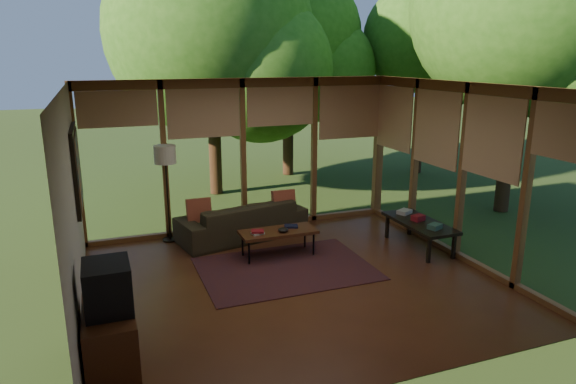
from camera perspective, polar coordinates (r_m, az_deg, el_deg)
name	(u,v)px	position (r m, az deg, el deg)	size (l,w,h in m)	color
floor	(294,281)	(7.32, 0.67, -9.91)	(5.50, 5.50, 0.00)	brown
ceiling	(295,86)	(6.65, 0.74, 11.72)	(5.50, 5.50, 0.00)	white
wall_left	(73,210)	(6.43, -22.81, -1.82)	(0.04, 5.00, 2.70)	beige
wall_front	(396,254)	(4.73, 11.87, -6.75)	(5.50, 0.04, 2.70)	beige
window_wall_back	(243,156)	(9.18, -5.01, 4.05)	(5.50, 0.12, 2.70)	brown
window_wall_right	(462,173)	(8.24, 18.82, 2.06)	(0.12, 5.00, 2.70)	brown
exterior_lawn	(429,151)	(17.87, 15.45, 4.45)	(40.00, 40.00, 0.00)	#2F4A1C
tree_nw	(210,32)	(11.64, -8.65, 17.15)	(4.47, 4.47, 5.80)	#3B2715
tree_ne	(287,39)	(13.52, -0.14, 16.68)	(3.77, 3.77, 5.38)	#3B2715
tree_se	(519,6)	(10.94, 24.26, 18.35)	(3.98, 3.98, 5.96)	#3B2715
tree_far	(418,39)	(14.01, 14.25, 16.17)	(2.79, 2.79, 4.90)	#3B2715
rug	(286,268)	(7.71, -0.26, -8.50)	(2.51, 1.78, 0.01)	maroon
sofa	(242,220)	(8.92, -5.12, -3.10)	(2.21, 0.86, 0.64)	#342C1A
pillow_left	(199,211)	(8.63, -9.87, -2.08)	(0.40, 0.13, 0.40)	maroon
pillow_right	(284,202)	(9.01, -0.48, -1.12)	(0.40, 0.13, 0.40)	maroon
ct_book_lower	(258,233)	(7.89, -3.39, -4.60)	(0.18, 0.13, 0.03)	#AFA79F
ct_book_upper	(258,231)	(7.88, -3.40, -4.38)	(0.19, 0.14, 0.03)	maroon
ct_book_side	(291,226)	(8.19, 0.35, -3.82)	(0.21, 0.16, 0.03)	black
ct_bowl	(283,230)	(7.96, -0.53, -4.23)	(0.16, 0.16, 0.07)	black
media_cabinet	(110,337)	(5.72, -19.13, -14.97)	(0.50, 1.00, 0.60)	#582D18
television	(108,287)	(5.47, -19.42, -9.93)	(0.45, 0.55, 0.50)	black
console_book_a	(435,226)	(8.33, 16.00, -3.70)	(0.21, 0.15, 0.08)	#335A4A
console_book_b	(418,218)	(8.67, 14.26, -2.80)	(0.20, 0.15, 0.09)	maroon
console_book_c	(404,212)	(8.99, 12.81, -2.16)	(0.24, 0.18, 0.07)	#AFA79F
floor_lamp	(165,160)	(8.70, -13.48, 3.47)	(0.36, 0.36, 1.65)	black
coffee_table	(278,233)	(8.05, -1.11, -4.52)	(1.20, 0.50, 0.43)	#582D18
side_console	(420,224)	(8.66, 14.40, -3.46)	(0.60, 1.40, 0.46)	black
wall_painting	(77,168)	(7.74, -22.42, 2.44)	(0.06, 1.35, 1.15)	black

